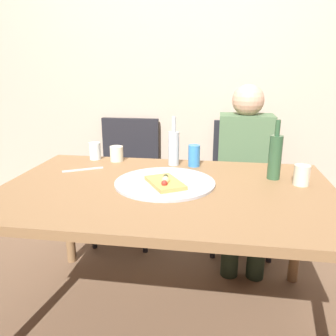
% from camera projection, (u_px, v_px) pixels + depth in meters
% --- Properties ---
extents(ground_plane, '(8.00, 8.00, 0.00)m').
position_uv_depth(ground_plane, '(166.00, 316.00, 1.80)').
color(ground_plane, brown).
extents(back_wall, '(6.00, 0.10, 2.60)m').
position_uv_depth(back_wall, '(190.00, 63.00, 2.48)').
color(back_wall, '#BCA893').
rests_on(back_wall, ground_plane).
extents(dining_table, '(1.57, 0.99, 0.73)m').
position_uv_depth(dining_table, '(166.00, 201.00, 1.61)').
color(dining_table, olive).
rests_on(dining_table, ground_plane).
extents(pizza_tray, '(0.49, 0.49, 0.01)m').
position_uv_depth(pizza_tray, '(165.00, 183.00, 1.63)').
color(pizza_tray, '#ADADB2').
rests_on(pizza_tray, dining_table).
extents(pizza_slice_last, '(0.23, 0.26, 0.05)m').
position_uv_depth(pizza_slice_last, '(165.00, 183.00, 1.58)').
color(pizza_slice_last, tan).
rests_on(pizza_slice_last, pizza_tray).
extents(wine_bottle, '(0.06, 0.06, 0.30)m').
position_uv_depth(wine_bottle, '(275.00, 156.00, 1.68)').
color(wine_bottle, '#2D5133').
rests_on(wine_bottle, dining_table).
extents(beer_bottle, '(0.06, 0.06, 0.28)m').
position_uv_depth(beer_bottle, '(174.00, 147.00, 1.92)').
color(beer_bottle, '#B2BCC1').
rests_on(beer_bottle, dining_table).
extents(tumbler_near, '(0.07, 0.07, 0.10)m').
position_uv_depth(tumbler_near, '(95.00, 151.00, 2.05)').
color(tumbler_near, silver).
rests_on(tumbler_near, dining_table).
extents(tumbler_far, '(0.08, 0.08, 0.10)m').
position_uv_depth(tumbler_far, '(302.00, 175.00, 1.60)').
color(tumbler_far, beige).
rests_on(tumbler_far, dining_table).
extents(wine_glass, '(0.08, 0.08, 0.09)m').
position_uv_depth(wine_glass, '(117.00, 154.00, 2.02)').
color(wine_glass, beige).
rests_on(wine_glass, dining_table).
extents(soda_can, '(0.07, 0.07, 0.12)m').
position_uv_depth(soda_can, '(194.00, 156.00, 1.91)').
color(soda_can, '#337AC1').
rests_on(soda_can, dining_table).
extents(table_knife, '(0.20, 0.13, 0.01)m').
position_uv_depth(table_knife, '(83.00, 170.00, 1.85)').
color(table_knife, '#B7B7BC').
rests_on(table_knife, dining_table).
extents(chair_left, '(0.44, 0.44, 0.90)m').
position_uv_depth(chair_left, '(127.00, 171.00, 2.56)').
color(chair_left, black).
rests_on(chair_left, ground_plane).
extents(chair_right, '(0.44, 0.44, 0.90)m').
position_uv_depth(chair_right, '(242.00, 177.00, 2.44)').
color(chair_right, black).
rests_on(chair_right, ground_plane).
extents(guest_in_sweater, '(0.36, 0.56, 1.17)m').
position_uv_depth(guest_in_sweater, '(245.00, 166.00, 2.26)').
color(guest_in_sweater, '#4C6B47').
rests_on(guest_in_sweater, ground_plane).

